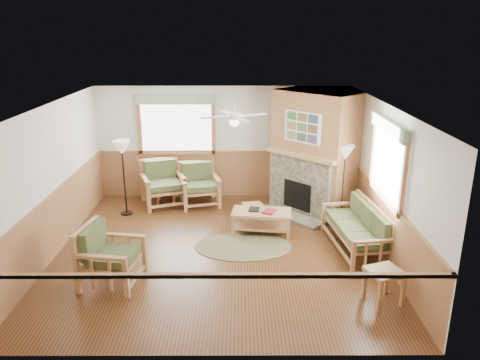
{
  "coord_description": "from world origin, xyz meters",
  "views": [
    {
      "loc": [
        0.38,
        -7.97,
        3.97
      ],
      "look_at": [
        0.4,
        0.7,
        1.15
      ],
      "focal_mm": 35.0,
      "sensor_mm": 36.0,
      "label": 1
    }
  ],
  "objects_px": {
    "coffee_table": "(262,222)",
    "footstool": "(253,213)",
    "armchair_back_right": "(199,185)",
    "end_table_chairs": "(166,192)",
    "sofa": "(355,228)",
    "floor_lamp_right": "(343,185)",
    "end_table_sofa": "(383,286)",
    "armchair_left": "(111,255)",
    "floor_lamp_left": "(124,178)",
    "armchair_back_left": "(163,184)"
  },
  "relations": [
    {
      "from": "end_table_chairs",
      "to": "end_table_sofa",
      "type": "bearing_deg",
      "value": -48.01
    },
    {
      "from": "armchair_left",
      "to": "sofa",
      "type": "bearing_deg",
      "value": -64.76
    },
    {
      "from": "coffee_table",
      "to": "end_table_chairs",
      "type": "relative_size",
      "value": 2.4
    },
    {
      "from": "armchair_back_right",
      "to": "floor_lamp_right",
      "type": "xyz_separation_m",
      "value": [
        3.1,
        -1.1,
        0.37
      ]
    },
    {
      "from": "floor_lamp_left",
      "to": "end_table_chairs",
      "type": "bearing_deg",
      "value": 44.11
    },
    {
      "from": "end_table_sofa",
      "to": "floor_lamp_right",
      "type": "height_order",
      "value": "floor_lamp_right"
    },
    {
      "from": "footstool",
      "to": "floor_lamp_left",
      "type": "distance_m",
      "value": 2.93
    },
    {
      "from": "coffee_table",
      "to": "footstool",
      "type": "height_order",
      "value": "coffee_table"
    },
    {
      "from": "footstool",
      "to": "armchair_back_left",
      "type": "bearing_deg",
      "value": 154.69
    },
    {
      "from": "sofa",
      "to": "armchair_back_right",
      "type": "height_order",
      "value": "armchair_back_right"
    },
    {
      "from": "coffee_table",
      "to": "floor_lamp_right",
      "type": "bearing_deg",
      "value": 24.51
    },
    {
      "from": "coffee_table",
      "to": "armchair_left",
      "type": "bearing_deg",
      "value": -135.26
    },
    {
      "from": "sofa",
      "to": "floor_lamp_right",
      "type": "relative_size",
      "value": 1.08
    },
    {
      "from": "coffee_table",
      "to": "sofa",
      "type": "bearing_deg",
      "value": -15.46
    },
    {
      "from": "coffee_table",
      "to": "floor_lamp_left",
      "type": "xyz_separation_m",
      "value": [
        -2.98,
        1.04,
        0.61
      ]
    },
    {
      "from": "end_table_chairs",
      "to": "floor_lamp_right",
      "type": "relative_size",
      "value": 0.29
    },
    {
      "from": "floor_lamp_left",
      "to": "armchair_back_left",
      "type": "bearing_deg",
      "value": 37.16
    },
    {
      "from": "floor_lamp_left",
      "to": "floor_lamp_right",
      "type": "height_order",
      "value": "floor_lamp_right"
    },
    {
      "from": "armchair_back_right",
      "to": "floor_lamp_left",
      "type": "relative_size",
      "value": 0.57
    },
    {
      "from": "armchair_back_right",
      "to": "armchair_left",
      "type": "xyz_separation_m",
      "value": [
        -1.13,
        -3.57,
        0.01
      ]
    },
    {
      "from": "sofa",
      "to": "armchair_left",
      "type": "xyz_separation_m",
      "value": [
        -4.23,
        -1.22,
        0.07
      ]
    },
    {
      "from": "end_table_sofa",
      "to": "sofa",
      "type": "bearing_deg",
      "value": 90.0
    },
    {
      "from": "armchair_left",
      "to": "floor_lamp_right",
      "type": "distance_m",
      "value": 4.91
    },
    {
      "from": "floor_lamp_left",
      "to": "end_table_sofa",
      "type": "bearing_deg",
      "value": -37.42
    },
    {
      "from": "armchair_back_right",
      "to": "floor_lamp_right",
      "type": "height_order",
      "value": "floor_lamp_right"
    },
    {
      "from": "armchair_back_right",
      "to": "coffee_table",
      "type": "relative_size",
      "value": 0.82
    },
    {
      "from": "sofa",
      "to": "floor_lamp_right",
      "type": "bearing_deg",
      "value": 173.52
    },
    {
      "from": "footstool",
      "to": "floor_lamp_left",
      "type": "bearing_deg",
      "value": 171.78
    },
    {
      "from": "armchair_back_left",
      "to": "footstool",
      "type": "bearing_deg",
      "value": -45.81
    },
    {
      "from": "armchair_back_right",
      "to": "footstool",
      "type": "distance_m",
      "value": 1.61
    },
    {
      "from": "coffee_table",
      "to": "footstool",
      "type": "distance_m",
      "value": 0.66
    },
    {
      "from": "end_table_sofa",
      "to": "floor_lamp_left",
      "type": "relative_size",
      "value": 0.32
    },
    {
      "from": "floor_lamp_right",
      "to": "coffee_table",
      "type": "bearing_deg",
      "value": -162.64
    },
    {
      "from": "armchair_back_right",
      "to": "end_table_sofa",
      "type": "bearing_deg",
      "value": -67.82
    },
    {
      "from": "sofa",
      "to": "end_table_chairs",
      "type": "xyz_separation_m",
      "value": [
        -3.91,
        2.51,
        -0.18
      ]
    },
    {
      "from": "end_table_sofa",
      "to": "footstool",
      "type": "bearing_deg",
      "value": 120.42
    },
    {
      "from": "footstool",
      "to": "floor_lamp_left",
      "type": "height_order",
      "value": "floor_lamp_left"
    },
    {
      "from": "end_table_sofa",
      "to": "coffee_table",
      "type": "bearing_deg",
      "value": 123.95
    },
    {
      "from": "end_table_chairs",
      "to": "armchair_back_right",
      "type": "bearing_deg",
      "value": -11.44
    },
    {
      "from": "sofa",
      "to": "armchair_back_right",
      "type": "bearing_deg",
      "value": -133.65
    },
    {
      "from": "armchair_back_left",
      "to": "end_table_sofa",
      "type": "xyz_separation_m",
      "value": [
        3.94,
        -4.16,
        -0.24
      ]
    },
    {
      "from": "coffee_table",
      "to": "armchair_back_right",
      "type": "bearing_deg",
      "value": 137.37
    },
    {
      "from": "armchair_left",
      "to": "floor_lamp_left",
      "type": "height_order",
      "value": "floor_lamp_left"
    },
    {
      "from": "sofa",
      "to": "footstool",
      "type": "bearing_deg",
      "value": -132.31
    },
    {
      "from": "footstool",
      "to": "floor_lamp_right",
      "type": "distance_m",
      "value": 1.99
    },
    {
      "from": "armchair_back_right",
      "to": "footstool",
      "type": "relative_size",
      "value": 2.28
    },
    {
      "from": "floor_lamp_right",
      "to": "end_table_sofa",
      "type": "bearing_deg",
      "value": -90.0
    },
    {
      "from": "armchair_left",
      "to": "coffee_table",
      "type": "xyz_separation_m",
      "value": [
        2.52,
        1.94,
        -0.25
      ]
    },
    {
      "from": "end_table_sofa",
      "to": "footstool",
      "type": "xyz_separation_m",
      "value": [
        -1.87,
        3.18,
        -0.09
      ]
    },
    {
      "from": "end_table_sofa",
      "to": "floor_lamp_left",
      "type": "xyz_separation_m",
      "value": [
        -4.69,
        3.59,
        0.57
      ]
    }
  ]
}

